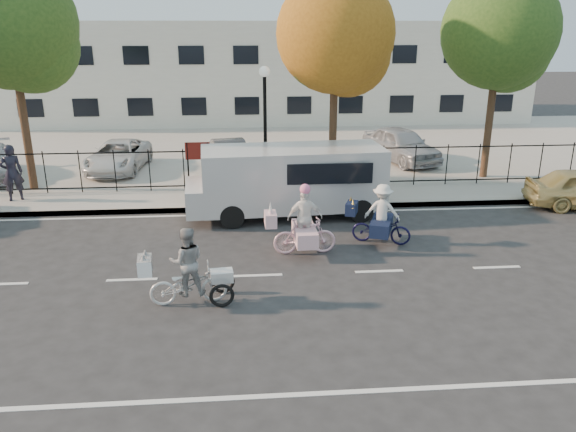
{
  "coord_description": "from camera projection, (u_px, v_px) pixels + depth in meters",
  "views": [
    {
      "loc": [
        -0.26,
        -12.44,
        5.76
      ],
      "look_at": [
        0.84,
        1.2,
        1.1
      ],
      "focal_mm": 35.0,
      "sensor_mm": 36.0,
      "label": 1
    }
  ],
  "objects": [
    {
      "name": "iron_fence",
      "position": [
        251.0,
        168.0,
        20.12
      ],
      "size": [
        58.0,
        0.06,
        1.5
      ],
      "primitive_type": null,
      "color": "black",
      "rests_on": "sidewalk"
    },
    {
      "name": "sidewalk",
      "position": [
        252.0,
        199.0,
        19.34
      ],
      "size": [
        60.0,
        2.2,
        0.15
      ],
      "primitive_type": "cube",
      "color": "#A8A399",
      "rests_on": "ground"
    },
    {
      "name": "building",
      "position": [
        246.0,
        70.0,
        36.23
      ],
      "size": [
        34.0,
        10.0,
        6.0
      ],
      "primitive_type": "cube",
      "color": "silver",
      "rests_on": "ground"
    },
    {
      "name": "pedestrian",
      "position": [
        12.0,
        173.0,
        18.68
      ],
      "size": [
        0.83,
        0.72,
        1.91
      ],
      "primitive_type": "imported",
      "rotation": [
        0.0,
        0.0,
        3.61
      ],
      "color": "black",
      "rests_on": "sidewalk"
    },
    {
      "name": "parking_lot",
      "position": [
        249.0,
        146.0,
        27.74
      ],
      "size": [
        60.0,
        15.6,
        0.15
      ],
      "primitive_type": "cube",
      "color": "#A8A399",
      "rests_on": "ground"
    },
    {
      "name": "tree_west",
      "position": [
        15.0,
        29.0,
        18.6
      ],
      "size": [
        4.39,
        4.39,
        8.05
      ],
      "color": "#442D1D",
      "rests_on": "ground"
    },
    {
      "name": "lamppost",
      "position": [
        265.0,
        107.0,
        19.06
      ],
      "size": [
        0.36,
        0.36,
        4.33
      ],
      "color": "black",
      "rests_on": "sidewalk"
    },
    {
      "name": "tree_mid",
      "position": [
        339.0,
        40.0,
        19.47
      ],
      "size": [
        4.12,
        4.12,
        7.55
      ],
      "color": "#442D1D",
      "rests_on": "ground"
    },
    {
      "name": "unicorn_bike",
      "position": [
        303.0,
        228.0,
        14.71
      ],
      "size": [
        1.89,
        1.31,
        1.92
      ],
      "rotation": [
        0.0,
        0.0,
        1.6
      ],
      "color": "#FFC2D1",
      "rests_on": "ground"
    },
    {
      "name": "lot_car_b",
      "position": [
        118.0,
        156.0,
        22.73
      ],
      "size": [
        2.28,
        4.39,
        1.18
      ],
      "primitive_type": "imported",
      "rotation": [
        0.0,
        0.0,
        -0.08
      ],
      "color": "silver",
      "rests_on": "parking_lot"
    },
    {
      "name": "white_van",
      "position": [
        289.0,
        179.0,
        17.56
      ],
      "size": [
        6.27,
        2.45,
        2.18
      ],
      "rotation": [
        0.0,
        0.0,
        0.07
      ],
      "color": "silver",
      "rests_on": "ground"
    },
    {
      "name": "lot_car_d",
      "position": [
        401.0,
        145.0,
        24.17
      ],
      "size": [
        3.01,
        4.64,
        1.47
      ],
      "primitive_type": "imported",
      "rotation": [
        0.0,
        0.0,
        0.32
      ],
      "color": "#AAACB2",
      "rests_on": "parking_lot"
    },
    {
      "name": "road_markings",
      "position": [
        258.0,
        275.0,
        13.61
      ],
      "size": [
        60.0,
        9.52,
        0.01
      ],
      "primitive_type": null,
      "color": "silver",
      "rests_on": "ground"
    },
    {
      "name": "ground",
      "position": [
        258.0,
        276.0,
        13.61
      ],
      "size": [
        120.0,
        120.0,
        0.0
      ],
      "primitive_type": "plane",
      "color": "#333334"
    },
    {
      "name": "lot_car_c",
      "position": [
        230.0,
        156.0,
        22.73
      ],
      "size": [
        1.92,
        3.83,
        1.21
      ],
      "primitive_type": "imported",
      "rotation": [
        0.0,
        0.0,
        0.18
      ],
      "color": "#46494D",
      "rests_on": "parking_lot"
    },
    {
      "name": "street_sign",
      "position": [
        198.0,
        157.0,
        19.43
      ],
      "size": [
        0.85,
        0.06,
        1.8
      ],
      "color": "black",
      "rests_on": "sidewalk"
    },
    {
      "name": "bull_bike",
      "position": [
        381.0,
        220.0,
        15.45
      ],
      "size": [
        1.88,
        1.33,
        1.69
      ],
      "rotation": [
        0.0,
        0.0,
        1.22
      ],
      "color": "black",
      "rests_on": "ground"
    },
    {
      "name": "zebra_trike",
      "position": [
        188.0,
        275.0,
        12.07
      ],
      "size": [
        2.04,
        0.88,
        1.74
      ],
      "rotation": [
        0.0,
        0.0,
        1.69
      ],
      "color": "silver",
      "rests_on": "ground"
    },
    {
      "name": "tree_east",
      "position": [
        502.0,
        37.0,
        20.35
      ],
      "size": [
        4.17,
        4.17,
        7.64
      ],
      "color": "#442D1D",
      "rests_on": "ground"
    },
    {
      "name": "curb",
      "position": [
        253.0,
        209.0,
        18.35
      ],
      "size": [
        60.0,
        0.1,
        0.15
      ],
      "primitive_type": "cube",
      "color": "#A8A399",
      "rests_on": "ground"
    }
  ]
}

